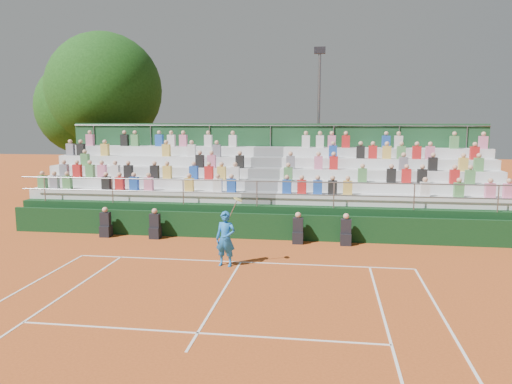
# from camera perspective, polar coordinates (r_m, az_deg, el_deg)

# --- Properties ---
(ground) EXTENTS (90.00, 90.00, 0.00)m
(ground) POSITION_cam_1_polar(r_m,az_deg,el_deg) (16.39, -1.75, -8.02)
(ground) COLOR #B8511E
(ground) RESTS_ON ground
(courtside_wall) EXTENTS (20.00, 0.15, 1.00)m
(courtside_wall) POSITION_cam_1_polar(r_m,az_deg,el_deg) (19.33, -0.13, -3.94)
(courtside_wall) COLOR black
(courtside_wall) RESTS_ON ground
(line_officials) EXTENTS (9.75, 0.40, 1.19)m
(line_officials) POSITION_cam_1_polar(r_m,az_deg,el_deg) (19.10, -3.75, -4.18)
(line_officials) COLOR black
(line_officials) RESTS_ON ground
(grandstand) EXTENTS (20.00, 5.20, 4.40)m
(grandstand) POSITION_cam_1_polar(r_m,az_deg,el_deg) (22.38, 1.06, -0.74)
(grandstand) COLOR black
(grandstand) RESTS_ON ground
(tennis_player) EXTENTS (0.88, 0.52, 2.22)m
(tennis_player) POSITION_cam_1_polar(r_m,az_deg,el_deg) (15.80, -3.49, -5.35)
(tennis_player) COLOR blue
(tennis_player) RESTS_ON ground
(tree_west) EXTENTS (5.60, 5.60, 8.10)m
(tree_west) POSITION_cam_1_polar(r_m,az_deg,el_deg) (31.63, -19.03, 9.13)
(tree_west) COLOR #352513
(tree_west) RESTS_ON ground
(tree_east) EXTENTS (6.52, 6.52, 9.49)m
(tree_east) POSITION_cam_1_polar(r_m,az_deg,el_deg) (30.38, -16.95, 11.03)
(tree_east) COLOR #352513
(tree_east) RESTS_ON ground
(floodlight_mast) EXTENTS (0.60, 0.25, 8.40)m
(floodlight_mast) POSITION_cam_1_polar(r_m,az_deg,el_deg) (27.52, 7.17, 8.84)
(floodlight_mast) COLOR gray
(floodlight_mast) RESTS_ON ground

